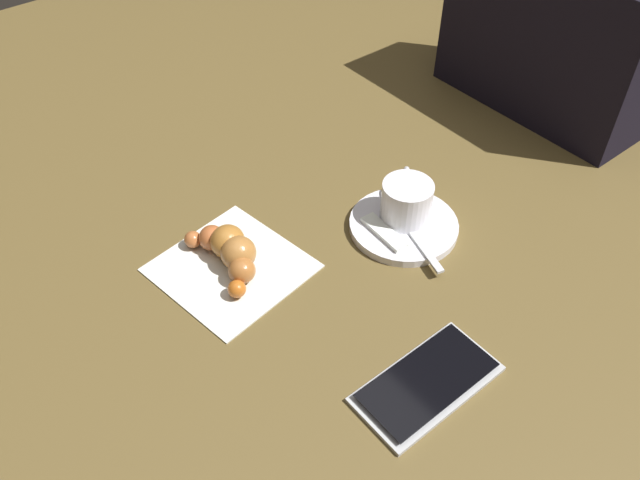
% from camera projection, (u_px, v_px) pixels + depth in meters
% --- Properties ---
extents(ground_plane, '(1.80, 1.80, 0.00)m').
position_uv_depth(ground_plane, '(325.00, 259.00, 0.76)').
color(ground_plane, brown).
extents(saucer, '(0.13, 0.13, 0.01)m').
position_uv_depth(saucer, '(404.00, 226.00, 0.80)').
color(saucer, white).
rests_on(saucer, ground).
extents(espresso_cup, '(0.07, 0.08, 0.05)m').
position_uv_depth(espresso_cup, '(407.00, 200.00, 0.78)').
color(espresso_cup, white).
rests_on(espresso_cup, saucer).
extents(teaspoon, '(0.05, 0.12, 0.01)m').
position_uv_depth(teaspoon, '(408.00, 226.00, 0.79)').
color(teaspoon, silver).
rests_on(teaspoon, saucer).
extents(sugar_packet, '(0.02, 0.07, 0.01)m').
position_uv_depth(sugar_packet, '(384.00, 232.00, 0.78)').
color(sugar_packet, white).
rests_on(sugar_packet, saucer).
extents(napkin, '(0.17, 0.18, 0.00)m').
position_uv_depth(napkin, '(231.00, 267.00, 0.75)').
color(napkin, silver).
rests_on(napkin, ground).
extents(croissant, '(0.07, 0.13, 0.04)m').
position_uv_depth(croissant, '(230.00, 250.00, 0.74)').
color(croissant, '#B95D1C').
rests_on(croissant, napkin).
extents(cell_phone, '(0.15, 0.08, 0.01)m').
position_uv_depth(cell_phone, '(427.00, 382.00, 0.64)').
color(cell_phone, '#B4B5B7').
rests_on(cell_phone, ground).
extents(laptop_bag, '(0.13, 0.31, 0.23)m').
position_uv_depth(laptop_bag, '(554.00, 35.00, 0.92)').
color(laptop_bag, black).
rests_on(laptop_bag, ground).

